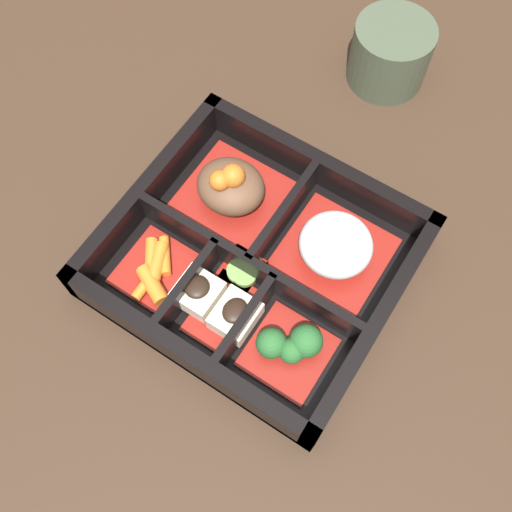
% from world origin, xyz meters
% --- Properties ---
extents(ground_plane, '(3.00, 3.00, 0.00)m').
position_xyz_m(ground_plane, '(0.00, 0.00, 0.00)').
color(ground_plane, '#382619').
extents(bento_base, '(0.27, 0.25, 0.01)m').
position_xyz_m(bento_base, '(0.00, 0.00, 0.01)').
color(bento_base, black).
rests_on(bento_base, ground_plane).
extents(bento_rim, '(0.27, 0.25, 0.05)m').
position_xyz_m(bento_rim, '(-0.00, -0.00, 0.02)').
color(bento_rim, black).
rests_on(bento_rim, ground_plane).
extents(bowl_stew, '(0.10, 0.10, 0.06)m').
position_xyz_m(bowl_stew, '(-0.06, 0.05, 0.03)').
color(bowl_stew, maroon).
rests_on(bowl_stew, bento_base).
extents(bowl_rice, '(0.10, 0.10, 0.05)m').
position_xyz_m(bowl_rice, '(0.06, 0.05, 0.03)').
color(bowl_rice, maroon).
rests_on(bowl_rice, bento_base).
extents(bowl_carrots, '(0.06, 0.07, 0.02)m').
position_xyz_m(bowl_carrots, '(-0.08, -0.06, 0.02)').
color(bowl_carrots, maroon).
rests_on(bowl_carrots, bento_base).
extents(bowl_tofu, '(0.08, 0.07, 0.03)m').
position_xyz_m(bowl_tofu, '(-0.00, -0.06, 0.02)').
color(bowl_tofu, maroon).
rests_on(bowl_tofu, bento_base).
extents(bowl_greens, '(0.07, 0.07, 0.04)m').
position_xyz_m(bowl_greens, '(0.07, -0.06, 0.02)').
color(bowl_greens, maroon).
rests_on(bowl_greens, bento_base).
extents(bowl_pickles, '(0.04, 0.04, 0.01)m').
position_xyz_m(bowl_pickles, '(-0.01, -0.02, 0.02)').
color(bowl_pickles, maroon).
rests_on(bowl_pickles, bento_base).
extents(tea_cup, '(0.09, 0.09, 0.07)m').
position_xyz_m(tea_cup, '(-0.01, 0.28, 0.04)').
color(tea_cup, '#424C38').
rests_on(tea_cup, ground_plane).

